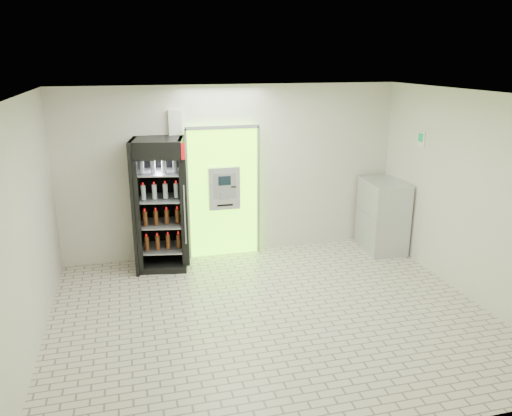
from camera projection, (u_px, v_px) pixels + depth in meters
name	position (u px, v px, depth m)	size (l,w,h in m)	color
ground	(272.00, 315.00, 6.93)	(6.00, 6.00, 0.00)	beige
room_shell	(273.00, 187.00, 6.39)	(6.00, 6.00, 6.00)	silver
atm_assembly	(223.00, 191.00, 8.78)	(1.30, 0.24, 2.33)	#72F013
pillar	(178.00, 186.00, 8.59)	(0.22, 0.11, 2.60)	silver
beverage_cooler	(160.00, 207.00, 8.29)	(0.94, 0.89, 2.19)	black
steel_cabinet	(382.00, 216.00, 9.14)	(0.73, 1.02, 1.30)	#B3B5BB
exit_sign	(421.00, 139.00, 8.33)	(0.02, 0.22, 0.26)	white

